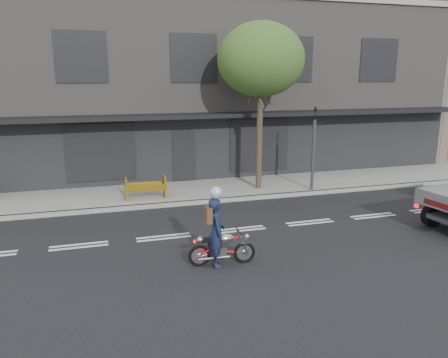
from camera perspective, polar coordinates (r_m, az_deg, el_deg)
ground at (r=13.72m, az=2.13°, el=-6.62°), size 80.00×80.00×0.00m
sidewalk at (r=18.02m, az=-2.61°, el=-1.50°), size 32.00×3.20×0.15m
kerb at (r=16.52m, az=-1.28°, el=-2.86°), size 32.00×0.20×0.15m
building_main at (r=23.89m, az=-6.59°, el=11.61°), size 26.00×10.00×8.00m
street_tree at (r=17.61m, az=4.83°, el=15.22°), size 3.40×3.40×6.74m
traffic_light_pole at (r=17.92m, az=11.58°, el=3.32°), size 0.12×0.12×3.50m
motorcycle at (r=11.16m, az=-0.25°, el=-8.90°), size 1.72×0.50×0.89m
rider at (r=10.97m, az=-1.01°, el=-6.95°), size 0.48×0.68×1.75m
construction_barrier at (r=16.49m, az=-10.08°, el=-1.28°), size 1.56×0.66×0.86m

